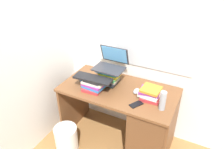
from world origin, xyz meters
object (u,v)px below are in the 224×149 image
desk (143,123)px  mug (83,78)px  water_bottle (163,101)px  cell_phone (136,104)px  computer_mouse (136,91)px  laptop (111,63)px  book_stack_keyboard_riser (94,85)px  keyboard (93,78)px  book_stack_side (150,93)px  wastebasket (66,138)px  book_stack_tall (109,76)px

desk → mug: 0.85m
mug → water_bottle: water_bottle is taller
water_bottle → cell_phone: water_bottle is taller
desk → cell_phone: bearing=-106.8°
computer_mouse → laptop: bearing=165.4°
laptop → computer_mouse: laptop is taller
laptop → book_stack_keyboard_riser: bearing=-110.3°
desk → cell_phone: size_ratio=9.36×
book_stack_keyboard_riser → cell_phone: (0.51, -0.04, -0.06)m
mug → cell_phone: mug is taller
book_stack_keyboard_riser → keyboard: 0.08m
mug → desk: bearing=0.4°
book_stack_side → computer_mouse: 0.17m
computer_mouse → wastebasket: (-0.68, -0.43, -0.62)m
wastebasket → book_stack_side: bearing=25.9°
wastebasket → water_bottle: bearing=15.9°
water_bottle → wastebasket: size_ratio=0.63×
mug → book_stack_side: bearing=1.8°
book_stack_side → computer_mouse: book_stack_side is taller
keyboard → laptop: bearing=65.7°
book_stack_tall → wastebasket: bearing=-125.4°
book_stack_tall → book_stack_keyboard_riser: 0.20m
book_stack_tall → desk: bearing=-9.0°
mug → cell_phone: bearing=-11.5°
laptop → wastebasket: 1.04m
mug → water_bottle: (0.96, -0.10, 0.06)m
laptop → computer_mouse: bearing=-14.6°
water_bottle → book_stack_tall: bearing=165.1°
book_stack_side → wastebasket: book_stack_side is taller
mug → water_bottle: size_ratio=0.59×
book_stack_side → water_bottle: bearing=-38.3°
water_bottle → mug: bearing=174.1°
computer_mouse → cell_phone: 0.21m
book_stack_side → computer_mouse: (-0.16, 0.03, -0.04)m
book_stack_keyboard_riser → cell_phone: 0.52m
laptop → cell_phone: size_ratio=2.45×
book_stack_side → cell_phone: (-0.09, -0.17, -0.05)m
mug → wastebasket: (-0.04, -0.38, -0.64)m
book_stack_side → mug: 0.80m
book_stack_keyboard_riser → water_bottle: bearing=0.2°
book_stack_side → computer_mouse: size_ratio=2.17×
book_stack_keyboard_riser → book_stack_side: (0.60, 0.13, -0.00)m
laptop → mug: size_ratio=2.86×
keyboard → mug: bearing=150.0°
book_stack_tall → wastebasket: 0.89m
desk → book_stack_tall: 0.65m
book_stack_tall → cell_phone: book_stack_tall is taller
book_stack_tall → cell_phone: bearing=-28.0°
mug → water_bottle: bearing=-5.9°
book_stack_tall → book_stack_side: size_ratio=1.12×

